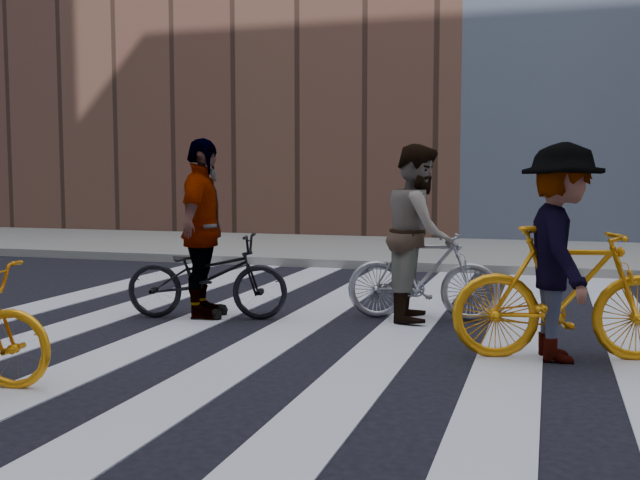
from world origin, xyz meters
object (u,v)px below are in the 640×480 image
at_px(rider_mid, 419,233).
at_px(rider_right, 561,252).
at_px(bike_silver_mid, 423,275).
at_px(bike_yellow_right, 566,293).
at_px(rider_rear, 202,229).
at_px(bike_dark_rear, 207,276).

bearing_deg(rider_mid, rider_right, -140.13).
distance_m(rider_mid, rider_right, 2.02).
relative_size(bike_silver_mid, rider_right, 0.90).
bearing_deg(rider_right, bike_yellow_right, -101.49).
bearing_deg(bike_silver_mid, rider_rear, 98.82).
distance_m(bike_yellow_right, rider_right, 0.35).
height_order(bike_yellow_right, bike_dark_rear, bike_yellow_right).
bearing_deg(rider_mid, bike_dark_rear, 99.44).
distance_m(bike_silver_mid, rider_mid, 0.46).
bearing_deg(bike_yellow_right, rider_rear, 66.51).
relative_size(bike_yellow_right, rider_mid, 1.00).
xyz_separation_m(bike_yellow_right, rider_right, (-0.05, 0.00, 0.35)).
distance_m(rider_mid, rider_rear, 2.37).
relative_size(bike_silver_mid, rider_mid, 0.87).
distance_m(bike_silver_mid, bike_yellow_right, 2.02).
bearing_deg(bike_dark_rear, rider_rear, 78.10).
height_order(rider_mid, rider_rear, rider_rear).
bearing_deg(rider_right, rider_mid, 34.18).
bearing_deg(rider_rear, bike_dark_rear, -101.90).
distance_m(bike_dark_rear, rider_rear, 0.52).
relative_size(bike_yellow_right, bike_dark_rear, 1.07).
height_order(bike_dark_rear, rider_right, rider_right).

